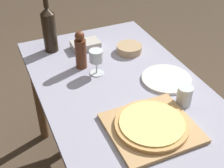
{
  "coord_description": "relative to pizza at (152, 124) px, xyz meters",
  "views": [
    {
      "loc": [
        -0.54,
        -1.06,
        1.68
      ],
      "look_at": [
        -0.07,
        0.01,
        0.82
      ],
      "focal_mm": 50.0,
      "sensor_mm": 36.0,
      "label": 1
    }
  ],
  "objects": [
    {
      "name": "cutting_board",
      "position": [
        0.0,
        0.0,
        -0.02
      ],
      "size": [
        0.36,
        0.33,
        0.02
      ],
      "color": "tan",
      "rests_on": "dining_table"
    },
    {
      "name": "pepper_mill",
      "position": [
        -0.11,
        0.57,
        0.07
      ],
      "size": [
        0.06,
        0.06,
        0.21
      ],
      "color": "#5B2D19",
      "rests_on": "dining_table"
    },
    {
      "name": "dinner_plate",
      "position": [
        0.25,
        0.28,
        -0.02
      ],
      "size": [
        0.25,
        0.25,
        0.01
      ],
      "color": "silver",
      "rests_on": "dining_table"
    },
    {
      "name": "food_container",
      "position": [
        -0.02,
        0.75,
        -0.01
      ],
      "size": [
        0.16,
        0.1,
        0.04
      ],
      "color": "#BCB7AD",
      "rests_on": "dining_table"
    },
    {
      "name": "pizza",
      "position": [
        0.0,
        0.0,
        0.0
      ],
      "size": [
        0.31,
        0.31,
        0.02
      ],
      "color": "tan",
      "rests_on": "cutting_board"
    },
    {
      "name": "small_bowl",
      "position": [
        0.2,
        0.61,
        -0.01
      ],
      "size": [
        0.15,
        0.15,
        0.04
      ],
      "color": "tan",
      "rests_on": "dining_table"
    },
    {
      "name": "dining_table",
      "position": [
        0.01,
        0.27,
        -0.14
      ],
      "size": [
        0.79,
        1.4,
        0.76
      ],
      "color": "#9393A8",
      "rests_on": "ground_plane"
    },
    {
      "name": "wine_bottle",
      "position": [
        -0.21,
        0.81,
        0.11
      ],
      "size": [
        0.08,
        0.08,
        0.33
      ],
      "color": "black",
      "rests_on": "dining_table"
    },
    {
      "name": "wine_glass",
      "position": [
        -0.06,
        0.48,
        0.07
      ],
      "size": [
        0.07,
        0.07,
        0.14
      ],
      "color": "silver",
      "rests_on": "dining_table"
    },
    {
      "name": "drinking_tumbler",
      "position": [
        0.22,
        0.09,
        0.02
      ],
      "size": [
        0.07,
        0.07,
        0.09
      ],
      "color": "silver",
      "rests_on": "dining_table"
    }
  ]
}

